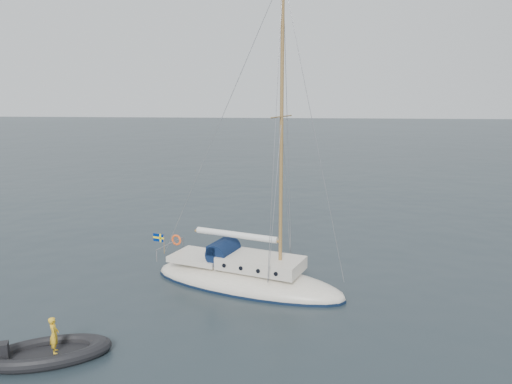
# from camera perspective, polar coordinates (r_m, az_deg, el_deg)

# --- Properties ---
(ground) EXTENTS (300.00, 300.00, 0.00)m
(ground) POSITION_cam_1_polar(r_m,az_deg,el_deg) (26.51, 5.71, -8.59)
(ground) COLOR black
(ground) RESTS_ON ground
(sailboat) EXTENTS (10.10, 3.02, 14.38)m
(sailboat) POSITION_cam_1_polar(r_m,az_deg,el_deg) (23.66, -1.09, -8.24)
(sailboat) COLOR silver
(sailboat) RESTS_ON ground
(dinghy) EXTENTS (2.79, 1.26, 0.40)m
(dinghy) POSITION_cam_1_polar(r_m,az_deg,el_deg) (24.42, -2.00, -9.89)
(dinghy) COLOR #45454A
(dinghy) RESTS_ON ground
(rib) EXTENTS (4.21, 1.91, 1.52)m
(rib) POSITION_cam_1_polar(r_m,az_deg,el_deg) (19.39, -22.66, -16.53)
(rib) COLOR black
(rib) RESTS_ON ground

